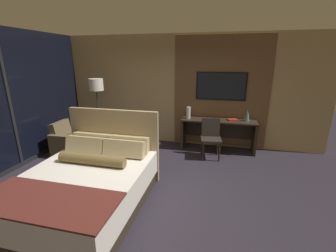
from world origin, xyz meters
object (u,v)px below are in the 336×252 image
Objects in this scene: floor_lamp at (97,91)px; book at (232,120)px; vase_tall at (247,115)px; desk at (218,129)px; desk_chair at (211,134)px; vase_short at (188,113)px; armchair_by_window at (72,143)px; tv at (221,86)px; bed at (87,184)px.

book is (3.23, 0.57, -0.67)m from floor_lamp.
vase_tall is 1.04× the size of book.
desk_chair reaches higher than desk.
vase_tall reaches higher than desk_chair.
desk_chair is 3.16× the size of vase_short.
vase_short reaches higher than book.
vase_short is (2.62, 1.03, 0.65)m from armchair_by_window.
vase_tall is (0.65, -0.17, -0.65)m from tv.
armchair_by_window is at bearing 131.31° from bed.
desk is at bearing 56.04° from bed.
bed is 7.96× the size of vase_tall.
bed is 8.28× the size of book.
bed is at bearing -131.87° from vase_tall.
floor_lamp is at bearing -166.72° from vase_short.
tv is 1.33× the size of desk_chair.
bed is 3.84m from vase_tall.
desk_chair is 1.13× the size of armchair_by_window.
desk_chair is 3.33× the size of vase_tall.
desk_chair is at bearing -146.95° from vase_tall.
bed is 1.23× the size of floor_lamp.
vase_short is (2.17, 0.51, -0.55)m from floor_lamp.
vase_short reaches higher than desk_chair.
floor_lamp is (-1.03, 2.21, 1.10)m from bed.
desk_chair is at bearing -81.18° from armchair_by_window.
book reaches higher than desk.
floor_lamp reaches higher than armchair_by_window.
tv is 1.25m from desk_chair.
floor_lamp is 3.35m from book.
desk is 3.55m from armchair_by_window.
desk is at bearing -73.84° from armchair_by_window.
desk is at bearing 178.22° from book.
book is at bearing 3.13° from vase_short.
vase_short reaches higher than desk.
tv reaches higher than book.
tv is at bearing 165.57° from vase_tall.
floor_lamp reaches higher than book.
tv is at bearing 146.55° from book.
book is (2.20, 2.78, 0.43)m from bed.
tv is 3.01m from floor_lamp.
desk is (1.88, 2.79, 0.16)m from bed.
book is at bearing 10.00° from floor_lamp.
vase_tall is at bearing 9.80° from floor_lamp.
book is (3.69, 1.09, 0.52)m from armchair_by_window.
armchair_by_window is at bearing -131.11° from floor_lamp.
desk is 0.42m from book.
desk is 1.06m from tv.
vase_short is at bearing -70.47° from armchair_by_window.
bed is 1.80× the size of tv.
armchair_by_window is 0.46× the size of floor_lamp.
book is (0.32, -0.01, 0.27)m from desk.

